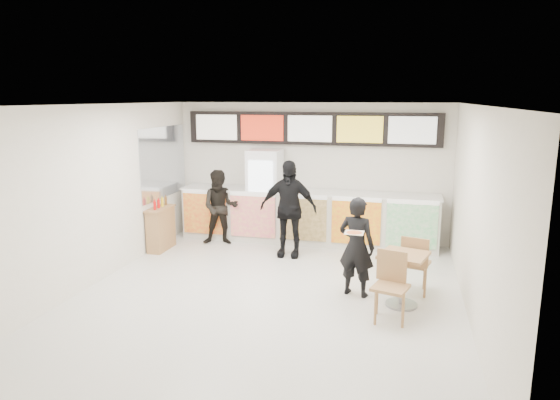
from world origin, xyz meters
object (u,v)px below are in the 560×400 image
(customer_main, at_px, (356,247))
(cafe_table, at_px, (403,270))
(condiment_ledge, at_px, (161,228))
(service_counter, at_px, (306,217))
(customer_left, at_px, (220,207))
(drinks_fridge, at_px, (265,195))
(customer_mid, at_px, (288,209))

(customer_main, xyz_separation_m, cafe_table, (0.73, -0.26, -0.23))
(customer_main, bearing_deg, condiment_ledge, -4.10)
(service_counter, height_order, customer_left, customer_left)
(drinks_fridge, relative_size, customer_main, 1.25)
(drinks_fridge, height_order, customer_main, drinks_fridge)
(service_counter, xyz_separation_m, drinks_fridge, (-0.93, 0.02, 0.43))
(service_counter, height_order, customer_main, customer_main)
(drinks_fridge, relative_size, customer_mid, 1.04)
(customer_mid, distance_m, condiment_ledge, 2.71)
(service_counter, distance_m, drinks_fridge, 1.03)
(customer_mid, height_order, condiment_ledge, customer_mid)
(service_counter, relative_size, customer_mid, 2.89)
(customer_main, relative_size, condiment_ledge, 1.51)
(customer_left, height_order, customer_mid, customer_mid)
(service_counter, xyz_separation_m, customer_main, (1.33, -2.69, 0.23))
(customer_main, xyz_separation_m, customer_mid, (-1.51, 1.71, 0.16))
(service_counter, distance_m, customer_mid, 1.07)
(service_counter, height_order, drinks_fridge, drinks_fridge)
(service_counter, relative_size, cafe_table, 3.21)
(drinks_fridge, bearing_deg, cafe_table, -44.69)
(drinks_fridge, relative_size, customer_left, 1.24)
(customer_mid, distance_m, cafe_table, 3.00)
(service_counter, relative_size, customer_main, 3.47)
(customer_main, relative_size, cafe_table, 0.93)
(customer_left, bearing_deg, service_counter, 2.84)
(customer_main, xyz_separation_m, customer_left, (-3.10, 2.15, 0.00))
(customer_left, height_order, condiment_ledge, customer_left)
(customer_left, distance_m, condiment_ledge, 1.30)
(customer_left, bearing_deg, customer_main, -48.93)
(service_counter, xyz_separation_m, cafe_table, (2.06, -2.95, -0.00))
(drinks_fridge, height_order, customer_mid, drinks_fridge)
(customer_main, height_order, cafe_table, customer_main)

